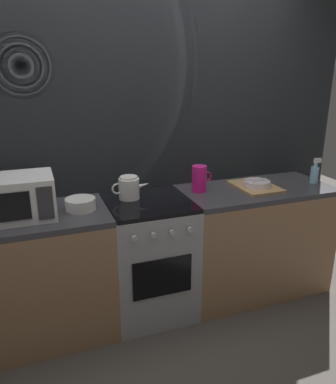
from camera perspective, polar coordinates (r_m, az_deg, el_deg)
ground_plane at (r=3.13m, az=-2.72°, el=-17.04°), size 8.00×8.00×0.00m
back_wall at (r=2.93m, az=-4.99°, el=6.20°), size 3.60×0.05×2.40m
counter_left at (r=2.80m, az=-21.12°, el=-12.14°), size 1.20×0.60×0.90m
stove_unit at (r=2.89m, az=-2.85°, el=-9.78°), size 0.60×0.63×0.90m
counter_right at (r=3.25m, az=12.60°, el=-6.96°), size 1.20×0.60×0.90m
microwave at (r=2.55m, az=-21.82°, el=-0.77°), size 0.46×0.35×0.27m
kettle at (r=2.75m, az=-5.85°, el=0.65°), size 0.28×0.15×0.17m
mixing_bowl at (r=2.60m, az=-12.99°, el=-1.78°), size 0.20×0.20×0.08m
pitcher at (r=2.90m, az=4.73°, el=2.00°), size 0.16×0.11×0.20m
dish_pile at (r=3.07m, az=13.05°, el=1.01°), size 0.30×0.40×0.07m
spray_bottle at (r=3.34m, az=21.15°, el=2.64°), size 0.08×0.06×0.20m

